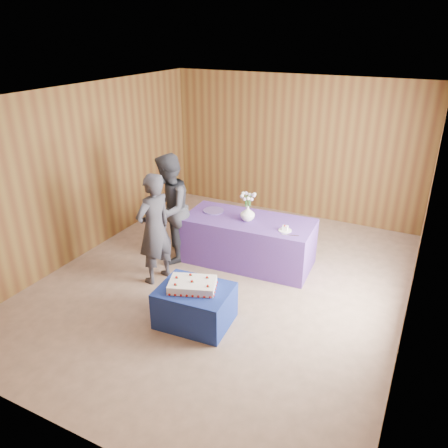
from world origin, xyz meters
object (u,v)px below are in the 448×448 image
Objects in this scene: guest_left at (154,229)px; cake_table at (195,305)px; vase at (248,213)px; guest_right at (169,209)px; sheet_cake at (192,285)px; serving_table at (248,241)px.

cake_table is at bearing 71.31° from guest_left.
guest_right is (-1.16, -0.43, 0.01)m from vase.
sheet_cake is at bearing 70.49° from guest_left.
sheet_cake reaches higher than cake_table.
guest_right is at bearing -159.70° from vase.
guest_right reaches higher than serving_table.
guest_left is 0.95× the size of guest_right.
guest_left reaches higher than sheet_cake.
cake_table is 0.51× the size of guest_right.
serving_table is at bearing 79.35° from vase.
serving_table is 1.14× the size of guest_right.
guest_right is (-0.16, 0.62, 0.04)m from guest_left.
guest_left is 0.65m from guest_right.
guest_right reaches higher than guest_left.
serving_table is at bearing 86.86° from cake_table.
vase is at bearing 87.12° from cake_table.
cake_table is 0.30m from sheet_cake.
guest_right is at bearing 112.46° from sheet_cake.
serving_table is 1.55m from guest_left.
serving_table is 1.76m from sheet_cake.
vase is 0.14× the size of guest_left.
vase reaches higher than serving_table.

